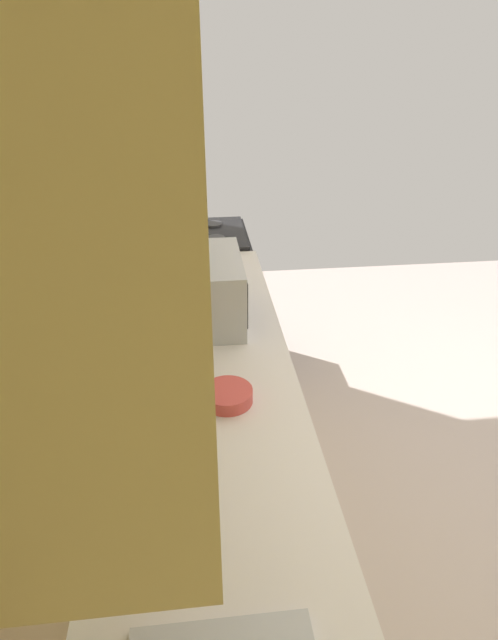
# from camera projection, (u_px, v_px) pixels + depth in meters

# --- Properties ---
(wall_back) EXTENTS (3.74, 0.12, 2.70)m
(wall_back) POSITION_uv_depth(u_px,v_px,m) (80.00, 261.00, 1.62)
(wall_back) COLOR beige
(wall_back) RESTS_ON ground_plane
(counter_run) EXTENTS (2.93, 0.65, 0.91)m
(counter_run) POSITION_uv_depth(u_px,v_px,m) (213.00, 532.00, 1.80)
(counter_run) COLOR #DABF70
(counter_run) RESTS_ON ground_plane
(upper_cabinets) EXTENTS (1.85, 0.31, 0.63)m
(upper_cabinets) POSITION_uv_depth(u_px,v_px,m) (119.00, 113.00, 1.12)
(upper_cabinets) COLOR #DAB970
(oven_range) EXTENTS (0.58, 0.64, 1.09)m
(oven_range) POSITION_uv_depth(u_px,v_px,m) (199.00, 301.00, 3.31)
(oven_range) COLOR black
(oven_range) RESTS_ON ground_plane
(microwave) EXTENTS (0.45, 0.40, 0.28)m
(microwave) POSITION_uv_depth(u_px,v_px,m) (195.00, 290.00, 2.13)
(microwave) COLOR #B7BABF
(microwave) RESTS_ON counter_run
(bowl) EXTENTS (0.17, 0.17, 0.05)m
(bowl) POSITION_uv_depth(u_px,v_px,m) (228.00, 395.00, 1.70)
(bowl) COLOR #D84C47
(bowl) RESTS_ON counter_run
(kettle) EXTENTS (0.21, 0.15, 0.16)m
(kettle) POSITION_uv_depth(u_px,v_px,m) (212.00, 264.00, 2.54)
(kettle) COLOR #B7BABF
(kettle) RESTS_ON counter_run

